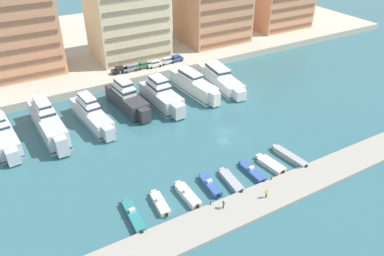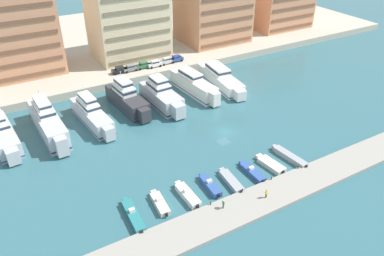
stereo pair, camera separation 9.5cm
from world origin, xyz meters
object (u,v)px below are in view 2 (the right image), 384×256
motorboat_cream_left (160,203)px  car_green_mid_left (143,65)px  motorboat_white_mid_left (187,195)px  motorboat_blue_center_right (252,172)px  car_silver_center (167,60)px  car_black_far_left (119,70)px  yacht_ivory_center_right (194,85)px  motorboat_grey_right (289,157)px  yacht_charcoal_center_left (127,99)px  yacht_silver_far_left (2,134)px  car_blue_center_right (176,58)px  yacht_silver_left (48,122)px  yacht_silver_center (162,96)px  car_grey_left (130,68)px  pedestrian_mid_deck (266,193)px  yacht_white_mid_right (220,78)px  yacht_silver_mid_left (92,114)px  motorboat_teal_far_left (133,215)px  pedestrian_near_edge (223,203)px  motorboat_grey_center (231,181)px  motorboat_cream_mid_right (271,164)px  car_white_center_left (155,64)px

motorboat_cream_left → car_green_mid_left: (18.60, 48.97, 2.46)m
motorboat_white_mid_left → motorboat_blue_center_right: motorboat_white_mid_left is taller
car_silver_center → car_black_far_left: bearing=178.4°
car_black_far_left → car_silver_center: 13.84m
yacht_ivory_center_right → motorboat_grey_right: (1.66, -33.15, -1.73)m
yacht_charcoal_center_left → car_green_mid_left: bearing=55.2°
yacht_silver_far_left → car_blue_center_right: (48.01, 17.07, 0.75)m
yacht_silver_left → yacht_silver_center: (25.81, -0.31, -0.30)m
yacht_ivory_center_right → motorboat_cream_left: bearing=-127.7°
yacht_charcoal_center_left → car_grey_left: 17.11m
motorboat_cream_left → motorboat_grey_right: size_ratio=0.74×
yacht_charcoal_center_left → pedestrian_mid_deck: size_ratio=10.81×
yacht_ivory_center_right → yacht_white_mid_right: size_ratio=0.87×
yacht_silver_mid_left → motorboat_teal_far_left: bearing=-95.9°
pedestrian_near_edge → car_grey_left: bearing=83.1°
yacht_ivory_center_right → pedestrian_mid_deck: yacht_ivory_center_right is taller
motorboat_blue_center_right → motorboat_white_mid_left: bearing=178.6°
motorboat_teal_far_left → car_black_far_left: 52.23m
yacht_ivory_center_right → car_blue_center_right: (3.77, 16.47, 0.72)m
yacht_silver_left → motorboat_grey_right: bearing=-40.5°
yacht_silver_left → car_grey_left: (25.30, 17.85, 0.23)m
yacht_silver_mid_left → car_green_mid_left: yacht_silver_mid_left is taller
yacht_silver_far_left → motorboat_cream_left: 37.18m
yacht_silver_left → yacht_silver_mid_left: 9.03m
car_grey_left → car_silver_center: 10.85m
yacht_charcoal_center_left → car_silver_center: size_ratio=4.22×
yacht_silver_center → yacht_white_mid_right: 18.51m
yacht_silver_mid_left → motorboat_grey_center: bearing=-65.3°
motorboat_teal_far_left → motorboat_cream_left: size_ratio=1.31×
yacht_charcoal_center_left → car_silver_center: (17.94, 15.43, 0.54)m
yacht_silver_mid_left → yacht_charcoal_center_left: (9.20, 2.61, 0.20)m
yacht_silver_far_left → yacht_charcoal_center_left: 26.99m
pedestrian_mid_deck → car_blue_center_right: bearing=76.8°
yacht_charcoal_center_left → yacht_silver_mid_left: bearing=-164.1°
motorboat_grey_center → motorboat_grey_right: bearing=1.1°
yacht_silver_left → motorboat_cream_left: (10.52, -30.98, -2.23)m
motorboat_blue_center_right → car_green_mid_left: 49.86m
yacht_white_mid_right → yacht_ivory_center_right: bearing=-173.7°
car_black_far_left → car_grey_left: same height
motorboat_grey_right → pedestrian_mid_deck: size_ratio=5.12×
yacht_white_mid_right → yacht_charcoal_center_left: bearing=-179.9°
motorboat_cream_mid_right → car_white_center_left: size_ratio=1.61×
yacht_silver_center → yacht_charcoal_center_left: bearing=161.1°
yacht_ivory_center_right → motorboat_cream_left: yacht_ivory_center_right is taller
yacht_silver_mid_left → yacht_charcoal_center_left: size_ratio=1.05×
motorboat_white_mid_left → pedestrian_mid_deck: pedestrian_mid_deck is taller
motorboat_cream_left → car_silver_center: size_ratio=1.48×
motorboat_white_mid_left → motorboat_cream_left: bearing=174.0°
yacht_silver_far_left → yacht_ivory_center_right: bearing=0.8°
yacht_silver_mid_left → motorboat_white_mid_left: bearing=-78.6°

